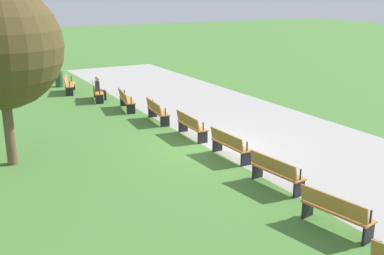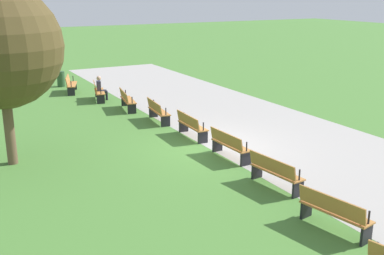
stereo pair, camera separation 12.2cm
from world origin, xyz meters
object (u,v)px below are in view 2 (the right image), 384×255
at_px(bench_1, 98,91).
at_px(bench_0, 71,84).
at_px(bench_6, 275,172).
at_px(tree_2, 0,47).
at_px(trash_bin, 61,79).
at_px(bench_4, 191,125).
at_px(bench_7, 334,212).
at_px(bench_5, 229,145).
at_px(person_seated, 101,87).
at_px(bench_3, 158,111).
at_px(bench_2, 127,100).

bearing_deg(bench_1, bench_0, -149.27).
height_order(bench_0, bench_6, same).
xyz_separation_m(tree_2, trash_bin, (-11.70, 4.31, -3.16)).
relative_size(bench_0, bench_4, 1.03).
relative_size(bench_7, tree_2, 0.32).
distance_m(bench_4, bench_6, 5.11).
xyz_separation_m(bench_0, bench_6, (15.13, 1.63, 0.00)).
xyz_separation_m(bench_6, bench_7, (2.53, -0.36, 0.00)).
xyz_separation_m(bench_5, person_seated, (-10.15, -0.94, 0.17)).
bearing_deg(bench_6, bench_4, 171.80).
relative_size(bench_0, bench_5, 1.03).
xyz_separation_m(bench_6, person_seated, (-12.70, -0.75, 0.17)).
height_order(bench_0, tree_2, tree_2).
bearing_deg(bench_5, bench_6, -6.14).
distance_m(bench_0, bench_7, 17.70).
relative_size(bench_0, bench_7, 1.00).
bearing_deg(bench_3, bench_4, 10.25).
bearing_deg(bench_4, bench_7, -2.04).
relative_size(bench_2, bench_4, 1.02).
bearing_deg(trash_bin, bench_6, 5.56).
bearing_deg(bench_5, bench_7, -8.19).
bearing_deg(trash_bin, bench_2, 10.66).
xyz_separation_m(bench_3, trash_bin, (-9.43, -1.66, -0.04)).
bearing_deg(bench_1, bench_7, 16.41).
bearing_deg(tree_2, bench_0, 155.98).
height_order(bench_1, bench_2, same).
bearing_deg(bench_6, bench_7, -14.34).
bearing_deg(person_seated, bench_7, 15.83).
bearing_deg(trash_bin, bench_7, 3.79).
relative_size(bench_6, bench_7, 0.99).
distance_m(bench_7, person_seated, 15.24).
xyz_separation_m(bench_2, bench_5, (7.63, 0.55, 0.00)).
relative_size(bench_0, trash_bin, 2.05).
bearing_deg(bench_0, bench_4, 28.69).
height_order(bench_3, bench_7, same).
xyz_separation_m(bench_2, bench_4, (5.08, 0.55, 0.00)).
bearing_deg(bench_7, tree_2, -154.95).
relative_size(bench_0, tree_2, 0.32).
height_order(bench_6, bench_7, same).
height_order(bench_0, bench_1, same).
height_order(bench_1, bench_5, same).
distance_m(bench_0, bench_2, 5.11).
distance_m(bench_0, trash_bin, 1.96).
relative_size(bench_3, trash_bin, 2.02).
relative_size(bench_1, tree_2, 0.32).
bearing_deg(bench_6, tree_2, -138.21).
distance_m(bench_0, tree_2, 11.11).
xyz_separation_m(bench_1, bench_2, (2.50, 0.54, 0.00)).
bearing_deg(trash_bin, bench_1, 9.74).
bearing_deg(bench_4, bench_6, 0.01).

